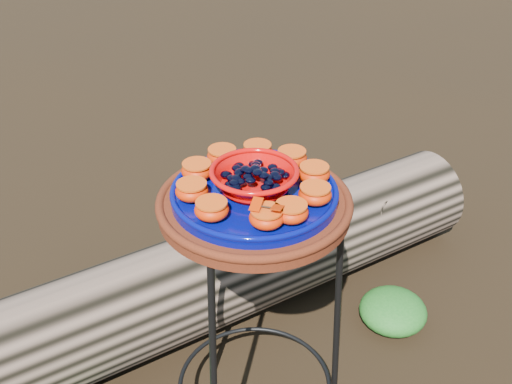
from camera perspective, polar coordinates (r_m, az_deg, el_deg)
plant_stand at (r=1.63m, az=-0.13°, el=-11.99°), size 0.44×0.44×0.70m
terracotta_saucer at (r=1.40m, az=-0.15°, el=-1.22°), size 0.42×0.42×0.03m
cobalt_plate at (r=1.38m, az=-0.15°, el=-0.22°), size 0.36×0.36×0.02m
red_bowl at (r=1.36m, az=-0.15°, el=1.08°), size 0.18×0.18×0.05m
glass_gems at (r=1.35m, az=-0.16°, el=2.43°), size 0.14×0.14×0.02m
orange_half_0 at (r=1.26m, az=0.95°, el=-2.31°), size 0.07×0.07×0.04m
orange_half_1 at (r=1.27m, az=3.14°, el=-1.80°), size 0.07×0.07×0.04m
orange_half_2 at (r=1.33m, az=5.27°, el=-0.22°), size 0.07×0.07×0.04m
orange_half_3 at (r=1.40m, az=5.18°, el=1.62°), size 0.07×0.07×0.04m
orange_half_4 at (r=1.46m, az=3.20°, el=3.04°), size 0.07×0.07×0.04m
orange_half_5 at (r=1.48m, az=0.13°, el=3.61°), size 0.07×0.07×0.04m
orange_half_6 at (r=1.47m, az=-3.02°, el=3.20°), size 0.07×0.07×0.04m
orange_half_7 at (r=1.41m, az=-5.26°, el=1.90°), size 0.07×0.07×0.04m
orange_half_8 at (r=1.34m, az=-5.72°, el=0.09°), size 0.07×0.07×0.04m
orange_half_9 at (r=1.28m, az=-3.97°, el=-1.59°), size 0.07×0.07×0.04m
butterfly at (r=1.24m, az=0.96°, el=-1.32°), size 0.09×0.09×0.01m
driftwood_log at (r=2.12m, az=-1.14°, el=-6.48°), size 1.72×0.50×0.32m
foliage_right at (r=2.16m, az=12.09°, el=-10.21°), size 0.22×0.22×0.11m
foliage_back at (r=2.14m, az=-8.58°, el=-9.58°), size 0.29×0.29×0.14m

